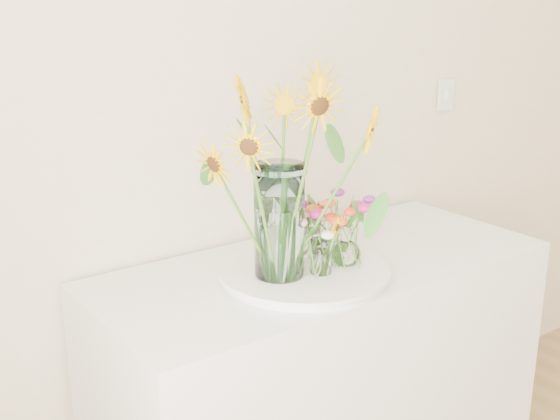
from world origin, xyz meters
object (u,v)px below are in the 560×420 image
at_px(tray, 304,273).
at_px(small_vase_c, 309,237).
at_px(mason_jar, 279,221).
at_px(small_vase_b, 346,245).
at_px(small_vase_a, 321,257).
at_px(counter, 321,394).

distance_m(tray, small_vase_c, 0.13).
height_order(tray, small_vase_c, small_vase_c).
bearing_deg(tray, mason_jar, -178.81).
relative_size(tray, mason_jar, 1.46).
bearing_deg(tray, small_vase_b, -22.51).
bearing_deg(small_vase_b, tray, 157.49).
distance_m(tray, small_vase_a, 0.09).
bearing_deg(small_vase_c, counter, -17.37).
bearing_deg(small_vase_b, small_vase_a, -173.60).
relative_size(counter, mason_jar, 4.39).
bearing_deg(small_vase_a, small_vase_c, 64.83).
bearing_deg(small_vase_a, tray, 103.86).
bearing_deg(small_vase_b, small_vase_c, 106.43).
distance_m(counter, mason_jar, 0.67).
height_order(counter, small_vase_a, small_vase_a).
xyz_separation_m(counter, tray, (-0.12, -0.06, 0.46)).
relative_size(counter, small_vase_b, 10.98).
bearing_deg(counter, tray, -153.99).
bearing_deg(small_vase_c, small_vase_b, -73.57).
bearing_deg(counter, small_vase_c, 162.63).
bearing_deg(counter, small_vase_b, -95.97).
xyz_separation_m(small_vase_a, small_vase_c, (0.06, 0.13, 0.01)).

